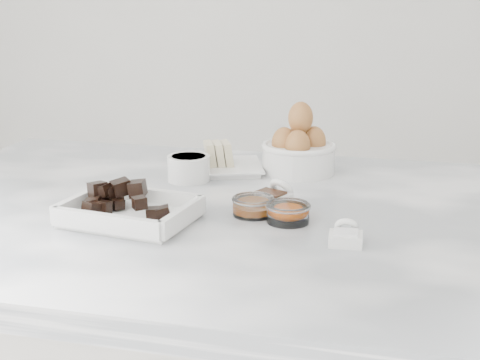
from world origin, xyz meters
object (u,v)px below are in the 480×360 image
salt_spoon (346,235)px  honey_bowl (253,206)px  zest_bowl (288,212)px  chocolate_dish (130,208)px  egg_bowl (299,150)px  sugar_ramekin (189,167)px  vanilla_spoon (273,197)px  butter_plate (224,162)px

salt_spoon → honey_bowl: bearing=149.7°
honey_bowl → zest_bowl: size_ratio=0.99×
honey_bowl → zest_bowl: bearing=-19.0°
chocolate_dish → egg_bowl: 0.41m
honey_bowl → zest_bowl: (0.06, -0.02, 0.00)m
sugar_ramekin → egg_bowl: 0.22m
zest_bowl → salt_spoon: bearing=-36.3°
egg_bowl → chocolate_dish: bearing=-120.5°
zest_bowl → vanilla_spoon: 0.09m
butter_plate → sugar_ramekin: bearing=-119.6°
egg_bowl → vanilla_spoon: (-0.01, -0.22, -0.03)m
egg_bowl → vanilla_spoon: 0.22m
chocolate_dish → salt_spoon: size_ratio=3.61×
butter_plate → zest_bowl: bearing=-56.8°
butter_plate → honey_bowl: butter_plate is taller
egg_bowl → salt_spoon: egg_bowl is taller
butter_plate → honey_bowl: size_ratio=2.62×
chocolate_dish → zest_bowl: 0.25m
egg_bowl → salt_spoon: 0.39m
chocolate_dish → honey_bowl: 0.19m
chocolate_dish → egg_bowl: (0.21, 0.35, 0.02)m
butter_plate → egg_bowl: egg_bowl is taller
sugar_ramekin → egg_bowl: bearing=29.2°
egg_bowl → vanilla_spoon: egg_bowl is taller
egg_bowl → zest_bowl: bearing=-84.0°
chocolate_dish → sugar_ramekin: bearing=86.3°
chocolate_dish → egg_bowl: size_ratio=1.45×
zest_bowl → butter_plate: bearing=123.2°
butter_plate → salt_spoon: bearing=-51.3°
butter_plate → honey_bowl: (0.12, -0.25, -0.00)m
chocolate_dish → salt_spoon: bearing=-2.2°
sugar_ramekin → vanilla_spoon: bearing=-31.2°
chocolate_dish → honey_bowl: bearing=23.6°
chocolate_dish → vanilla_spoon: 0.24m
sugar_ramekin → salt_spoon: bearing=-39.0°
honey_bowl → salt_spoon: 0.18m
sugar_ramekin → chocolate_dish: bearing=-93.7°
honey_bowl → chocolate_dish: bearing=-156.4°
sugar_ramekin → zest_bowl: 0.29m
sugar_ramekin → honey_bowl: sugar_ramekin is taller
chocolate_dish → honey_bowl: (0.18, 0.08, -0.01)m
vanilla_spoon → chocolate_dish: bearing=-146.2°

